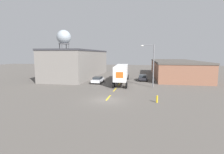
{
  "coord_description": "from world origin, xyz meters",
  "views": [
    {
      "loc": [
        4.74,
        -22.57,
        6.14
      ],
      "look_at": [
        -0.74,
        8.35,
        2.05
      ],
      "focal_mm": 28.0,
      "sensor_mm": 36.0,
      "label": 1
    }
  ],
  "objects": [
    {
      "name": "fire_hydrant",
      "position": [
        6.61,
        -0.13,
        0.47
      ],
      "size": [
        0.22,
        0.22,
        0.94
      ],
      "color": "gold",
      "rests_on": "ground_plane"
    },
    {
      "name": "warehouse_left",
      "position": [
        -12.68,
        23.87,
        3.66
      ],
      "size": [
        9.75,
        27.42,
        7.31
      ],
      "color": "slate",
      "rests_on": "ground_plane"
    },
    {
      "name": "warehouse_right",
      "position": [
        13.49,
        28.46,
        2.22
      ],
      "size": [
        11.38,
        29.46,
        4.44
      ],
      "color": "brown",
      "rests_on": "ground_plane"
    },
    {
      "name": "road_centerline",
      "position": [
        0.0,
        7.1,
        0.0
      ],
      "size": [
        0.2,
        14.81,
        0.01
      ],
      "color": "yellow",
      "rests_on": "ground_plane"
    },
    {
      "name": "water_tower",
      "position": [
        -26.24,
        43.25,
        12.67
      ],
      "size": [
        5.55,
        5.55,
        15.66
      ],
      "color": "#47474C",
      "rests_on": "ground_plane"
    },
    {
      "name": "parked_car_right_far",
      "position": [
        4.77,
        18.8,
        0.72
      ],
      "size": [
        2.07,
        4.53,
        1.37
      ],
      "color": "black",
      "rests_on": "ground_plane"
    },
    {
      "name": "parked_car_left_far",
      "position": [
        -4.77,
        13.55,
        0.72
      ],
      "size": [
        2.07,
        4.53,
        1.37
      ],
      "color": "silver",
      "rests_on": "ground_plane"
    },
    {
      "name": "semi_truck",
      "position": [
        0.29,
        14.86,
        2.36
      ],
      "size": [
        3.47,
        14.62,
        3.87
      ],
      "rotation": [
        0.0,
        0.0,
        0.06
      ],
      "color": "black",
      "rests_on": "ground_plane"
    },
    {
      "name": "ground_plane",
      "position": [
        0.0,
        0.0,
        0.0
      ],
      "size": [
        160.0,
        160.0,
        0.0
      ],
      "primitive_type": "plane",
      "color": "#56514C"
    },
    {
      "name": "street_lamp",
      "position": [
        6.38,
        10.36,
        4.62
      ],
      "size": [
        2.51,
        0.32,
        7.96
      ],
      "color": "slate",
      "rests_on": "ground_plane"
    }
  ]
}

